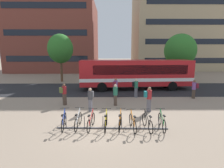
{
  "coord_description": "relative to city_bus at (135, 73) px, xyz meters",
  "views": [
    {
      "loc": [
        0.57,
        -9.7,
        4.09
      ],
      "look_at": [
        0.7,
        4.11,
        1.6
      ],
      "focal_mm": 28.69,
      "sensor_mm": 36.0,
      "label": 1
    }
  ],
  "objects": [
    {
      "name": "ground",
      "position": [
        -3.29,
        -9.77,
        -1.78
      ],
      "size": [
        200.0,
        200.0,
        0.0
      ],
      "primitive_type": "plane",
      "color": "gray"
    },
    {
      "name": "bus_lane_asphalt",
      "position": [
        -3.29,
        0.0,
        -1.77
      ],
      "size": [
        80.0,
        7.2,
        0.01
      ],
      "primitive_type": "cube",
      "color": "#232326",
      "rests_on": "ground"
    },
    {
      "name": "city_bus",
      "position": [
        0.0,
        0.0,
        0.0
      ],
      "size": [
        12.14,
        3.24,
        3.2
      ],
      "rotation": [
        0.0,
        0.0,
        3.2
      ],
      "color": "red",
      "rests_on": "ground"
    },
    {
      "name": "bike_rack",
      "position": [
        -2.63,
        -10.41,
        -1.68
      ],
      "size": [
        5.98,
        0.26,
        0.7
      ],
      "rotation": [
        0.0,
        0.0,
        -0.03
      ],
      "color": "#47474C",
      "rests_on": "ground"
    },
    {
      "name": "parked_bicycle_blue_0",
      "position": [
        -5.24,
        -10.31,
        -1.39
      ],
      "size": [
        0.52,
        1.72,
        0.99
      ],
      "rotation": [
        0.0,
        0.0,
        1.68
      ],
      "color": "black",
      "rests_on": "ground"
    },
    {
      "name": "parked_bicycle_white_1",
      "position": [
        -4.48,
        -10.26,
        -1.39
      ],
      "size": [
        0.52,
        1.72,
        0.99
      ],
      "rotation": [
        0.0,
        0.0,
        1.53
      ],
      "color": "black",
      "rests_on": "ground"
    },
    {
      "name": "parked_bicycle_red_2",
      "position": [
        -3.77,
        -10.38,
        -1.39
      ],
      "size": [
        0.52,
        1.72,
        0.99
      ],
      "rotation": [
        0.0,
        0.0,
        1.44
      ],
      "color": "black",
      "rests_on": "ground"
    },
    {
      "name": "parked_bicycle_yellow_3",
      "position": [
        -2.96,
        -10.41,
        -1.39
      ],
      "size": [
        0.52,
        1.72,
        0.99
      ],
      "rotation": [
        0.0,
        0.0,
        1.52
      ],
      "color": "black",
      "rests_on": "ground"
    },
    {
      "name": "parked_bicycle_orange_4",
      "position": [
        -2.2,
        -10.35,
        -1.39
      ],
      "size": [
        0.52,
        1.72,
        0.99
      ],
      "rotation": [
        0.0,
        0.0,
        1.44
      ],
      "color": "black",
      "rests_on": "ground"
    },
    {
      "name": "parked_bicycle_orange_5",
      "position": [
        -1.54,
        -10.54,
        -1.39
      ],
      "size": [
        0.52,
        1.72,
        0.99
      ],
      "rotation": [
        0.0,
        0.0,
        1.66
      ],
      "color": "black",
      "rests_on": "ground"
    },
    {
      "name": "parked_bicycle_black_6",
      "position": [
        -0.76,
        -10.52,
        -1.39
      ],
      "size": [
        0.52,
        1.72,
        0.99
      ],
      "rotation": [
        0.0,
        0.0,
        1.69
      ],
      "color": "black",
      "rests_on": "ground"
    },
    {
      "name": "parked_bicycle_green_7",
      "position": [
        0.04,
        -10.42,
        -1.39
      ],
      "size": [
        0.52,
        1.72,
        0.99
      ],
      "rotation": [
        0.0,
        0.0,
        1.52
      ],
      "color": "black",
      "rests_on": "ground"
    },
    {
      "name": "commuter_maroon_pack_0",
      "position": [
        4.7,
        -4.1,
        -0.82
      ],
      "size": [
        0.59,
        0.44,
        1.66
      ],
      "rotation": [
        0.0,
        0.0,
        2.86
      ],
      "color": "#47382D",
      "rests_on": "ground"
    },
    {
      "name": "commuter_grey_pack_1",
      "position": [
        -4.1,
        -7.44,
        -0.82
      ],
      "size": [
        0.43,
        0.58,
        1.66
      ],
      "rotation": [
        0.0,
        0.0,
        4.45
      ],
      "color": "#565660",
      "rests_on": "ground"
    },
    {
      "name": "commuter_black_pack_2",
      "position": [
        -2.34,
        -6.08,
        -0.82
      ],
      "size": [
        0.4,
        0.57,
        1.67
      ],
      "rotation": [
        0.0,
        0.0,
        4.91
      ],
      "color": "#47382D",
      "rests_on": "ground"
    },
    {
      "name": "commuter_maroon_pack_3",
      "position": [
        -2.26,
        -3.8,
        -0.74
      ],
      "size": [
        0.53,
        0.61,
        1.79
      ],
      "rotation": [
        0.0,
        0.0,
        1.04
      ],
      "color": "black",
      "rests_on": "ground"
    },
    {
      "name": "commuter_black_pack_4",
      "position": [
        -0.42,
        -3.65,
        -0.79
      ],
      "size": [
        0.59,
        0.46,
        1.7
      ],
      "rotation": [
        0.0,
        0.0,
        5.96
      ],
      "color": "#565660",
      "rests_on": "ground"
    },
    {
      "name": "commuter_teal_pack_5",
      "position": [
        -0.1,
        -7.61,
        -0.77
      ],
      "size": [
        0.54,
        0.36,
        1.74
      ],
      "rotation": [
        0.0,
        0.0,
        0.08
      ],
      "color": "#565660",
      "rests_on": "ground"
    },
    {
      "name": "commuter_olive_pack_6",
      "position": [
        -6.31,
        -5.99,
        -0.8
      ],
      "size": [
        0.6,
        0.56,
        1.69
      ],
      "rotation": [
        0.0,
        0.0,
        0.65
      ],
      "color": "#47382D",
      "rests_on": "ground"
    },
    {
      "name": "street_tree_0",
      "position": [
        7.1,
        5.96,
        2.5
      ],
      "size": [
        4.4,
        4.4,
        6.57
      ],
      "color": "brown",
      "rests_on": "ground"
    },
    {
      "name": "street_tree_1",
      "position": [
        -9.47,
        5.22,
        2.71
      ],
      "size": [
        3.4,
        3.4,
        6.46
      ],
      "color": "brown",
      "rests_on": "ground"
    },
    {
      "name": "building_left_wing",
      "position": [
        -14.48,
        21.12,
        5.27
      ],
      "size": [
        17.16,
        14.0,
        14.08
      ],
      "color": "brown",
      "rests_on": "ground"
    },
    {
      "name": "building_right_wing",
      "position": [
        13.91,
        24.01,
        9.71
      ],
      "size": [
        21.7,
        13.06,
        22.96
      ],
      "color": "tan",
      "rests_on": "ground"
    }
  ]
}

